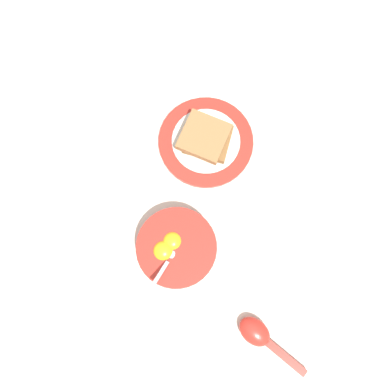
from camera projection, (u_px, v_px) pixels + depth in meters
name	position (u px, v px, depth m)	size (l,w,h in m)	color
ground_plane	(204.00, 244.00, 0.77)	(3.00, 3.00, 0.00)	silver
egg_bowl	(176.00, 248.00, 0.74)	(0.16, 0.16, 0.08)	red
toast_plate	(206.00, 142.00, 0.81)	(0.20, 0.20, 0.01)	red
toast_sandwich	(206.00, 138.00, 0.78)	(0.10, 0.11, 0.04)	brown
soup_spoon	(260.00, 336.00, 0.71)	(0.06, 0.16, 0.03)	red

